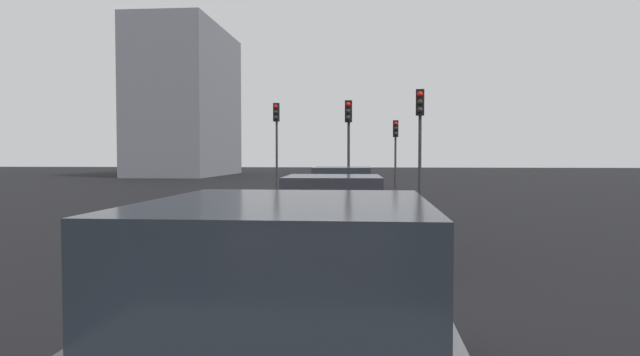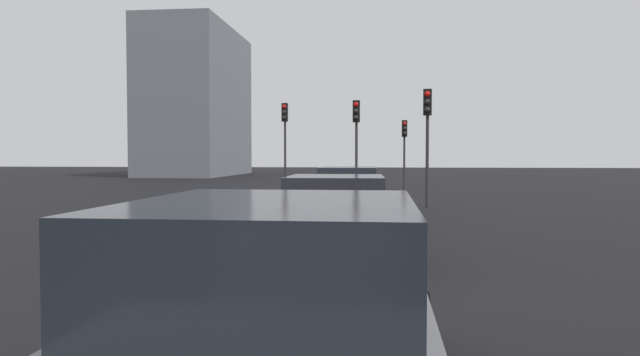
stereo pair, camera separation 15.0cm
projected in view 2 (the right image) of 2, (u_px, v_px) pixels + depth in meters
The scene contains 9 objects.
ground_plane at pixel (313, 312), 7.04m from camera, with size 160.00×160.00×0.20m, color black.
car_silver_lead at pixel (348, 195), 15.99m from camera, with size 4.40×2.01×1.49m.
car_red_second at pixel (336, 218), 10.14m from camera, with size 4.47×2.19×1.46m.
car_grey_third at pixel (280, 327), 3.58m from camera, with size 4.66×2.07×1.55m.
traffic_light_near_left at pixel (356, 128), 23.86m from camera, with size 0.32×0.29×4.08m.
traffic_light_near_right at pixel (285, 128), 28.40m from camera, with size 0.32×0.30×4.37m.
traffic_light_far_left at pixel (427, 123), 19.87m from camera, with size 0.33×0.31×4.09m.
traffic_light_far_right at pixel (404, 139), 31.17m from camera, with size 0.32×0.29×3.71m.
building_facade_left at pixel (197, 103), 52.46m from camera, with size 14.42×6.71×13.21m, color slate.
Camera 2 is at (-6.92, -0.84, 1.81)m, focal length 32.44 mm.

